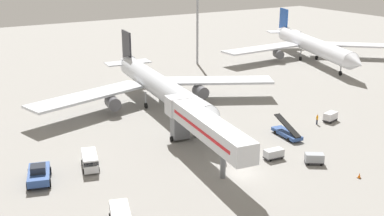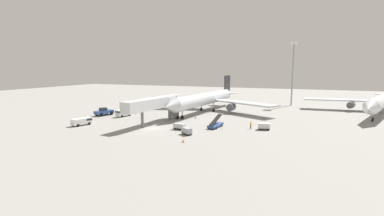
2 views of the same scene
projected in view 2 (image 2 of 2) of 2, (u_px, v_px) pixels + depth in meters
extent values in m
plane|color=gray|center=(153.00, 128.00, 67.87)|extent=(300.00, 300.00, 0.00)
cylinder|color=silver|center=(205.00, 99.00, 92.36)|extent=(7.89, 37.61, 4.01)
cone|color=silver|center=(170.00, 107.00, 74.11)|extent=(4.37, 4.81, 3.93)
cone|color=silver|center=(229.00, 93.00, 111.65)|extent=(4.51, 7.25, 3.81)
cube|color=#232328|center=(227.00, 84.00, 109.63)|extent=(0.92, 5.42, 6.41)
cube|color=silver|center=(232.00, 93.00, 108.57)|extent=(5.19, 4.42, 0.24)
cube|color=silver|center=(221.00, 93.00, 110.82)|extent=(5.19, 4.42, 0.24)
cube|color=silver|center=(244.00, 103.00, 89.48)|extent=(22.55, 15.41, 0.44)
cube|color=silver|center=(177.00, 99.00, 101.19)|extent=(23.27, 11.45, 0.44)
cylinder|color=#4C4C51|center=(231.00, 107.00, 90.15)|extent=(2.61, 3.23, 2.31)
cylinder|color=#4C4C51|center=(184.00, 104.00, 98.25)|extent=(2.61, 3.23, 2.31)
cylinder|color=gray|center=(182.00, 113.00, 79.98)|extent=(0.28, 0.28, 2.63)
cylinder|color=black|center=(182.00, 117.00, 80.17)|extent=(0.46, 1.13, 1.10)
cylinder|color=gray|center=(214.00, 106.00, 93.60)|extent=(0.28, 0.28, 2.63)
cylinder|color=black|center=(214.00, 110.00, 93.78)|extent=(0.46, 1.13, 1.10)
cylinder|color=gray|center=(201.00, 105.00, 95.75)|extent=(0.28, 0.28, 2.63)
cylinder|color=black|center=(201.00, 109.00, 95.94)|extent=(0.46, 1.13, 1.10)
cube|color=silver|center=(152.00, 104.00, 71.85)|extent=(5.34, 20.47, 2.70)
cube|color=red|center=(147.00, 103.00, 72.58)|extent=(2.02, 16.91, 0.44)
cube|color=silver|center=(175.00, 100.00, 81.16)|extent=(3.75, 3.18, 2.84)
cube|color=#232833|center=(177.00, 98.00, 82.25)|extent=(3.31, 0.62, 0.90)
cube|color=slate|center=(174.00, 111.00, 81.09)|extent=(2.74, 2.08, 3.69)
cylinder|color=black|center=(169.00, 117.00, 82.03)|extent=(0.39, 0.83, 0.80)
cylinder|color=black|center=(178.00, 117.00, 80.66)|extent=(0.39, 0.83, 0.80)
cylinder|color=slate|center=(142.00, 119.00, 68.81)|extent=(0.70, 0.70, 4.09)
cube|color=#2D4C8E|center=(104.00, 112.00, 86.57)|extent=(4.02, 6.09, 0.96)
cube|color=#232833|center=(103.00, 109.00, 86.22)|extent=(2.24, 2.23, 0.90)
cylinder|color=black|center=(101.00, 115.00, 84.47)|extent=(0.68, 1.17, 1.10)
cylinder|color=black|center=(97.00, 114.00, 85.97)|extent=(0.68, 1.17, 1.10)
cylinder|color=black|center=(111.00, 113.00, 87.30)|extent=(0.68, 1.17, 1.10)
cylinder|color=black|center=(107.00, 112.00, 88.80)|extent=(0.68, 1.17, 1.10)
cube|color=#2D4C8E|center=(216.00, 125.00, 68.91)|extent=(2.53, 6.06, 0.55)
cube|color=black|center=(216.00, 120.00, 68.72)|extent=(1.68, 6.01, 2.06)
cylinder|color=black|center=(215.00, 125.00, 70.92)|extent=(0.28, 0.62, 0.60)
cylinder|color=black|center=(222.00, 125.00, 70.06)|extent=(0.28, 0.62, 0.60)
cylinder|color=black|center=(209.00, 127.00, 67.83)|extent=(0.28, 0.62, 0.60)
cylinder|color=black|center=(216.00, 128.00, 66.97)|extent=(0.28, 0.62, 0.60)
cube|color=white|center=(81.00, 121.00, 71.36)|extent=(3.30, 5.22, 1.52)
cube|color=#1E232D|center=(87.00, 119.00, 72.58)|extent=(2.36, 2.07, 0.49)
cylinder|color=black|center=(85.00, 123.00, 73.21)|extent=(0.54, 0.75, 0.68)
cylinder|color=black|center=(89.00, 124.00, 72.03)|extent=(0.54, 0.75, 0.68)
cylinder|color=black|center=(74.00, 124.00, 70.89)|extent=(0.54, 0.75, 0.68)
cylinder|color=black|center=(78.00, 125.00, 69.71)|extent=(0.54, 0.75, 0.68)
cube|color=silver|center=(124.00, 113.00, 84.50)|extent=(3.04, 5.09, 1.82)
cube|color=#1E232D|center=(119.00, 112.00, 83.16)|extent=(2.24, 1.96, 0.58)
cylinder|color=black|center=(122.00, 116.00, 82.91)|extent=(0.50, 0.74, 0.68)
cylinder|color=black|center=(118.00, 116.00, 83.99)|extent=(0.50, 0.74, 0.68)
cylinder|color=black|center=(130.00, 115.00, 85.26)|extent=(0.50, 0.74, 0.68)
cylinder|color=black|center=(126.00, 114.00, 86.33)|extent=(0.50, 0.74, 0.68)
cube|color=#38383D|center=(179.00, 128.00, 66.66)|extent=(2.82, 1.55, 0.22)
cube|color=silver|center=(179.00, 126.00, 66.57)|extent=(2.82, 1.55, 1.03)
cylinder|color=black|center=(175.00, 129.00, 66.56)|extent=(0.37, 0.15, 0.36)
cylinder|color=black|center=(177.00, 128.00, 67.64)|extent=(0.37, 0.15, 0.36)
cylinder|color=black|center=(182.00, 130.00, 65.71)|extent=(0.37, 0.15, 0.36)
cylinder|color=black|center=(184.00, 129.00, 66.79)|extent=(0.37, 0.15, 0.36)
cube|color=#38383D|center=(187.00, 133.00, 61.49)|extent=(2.78, 2.47, 0.22)
cube|color=#999EA5|center=(187.00, 130.00, 61.40)|extent=(2.78, 2.47, 1.11)
cylinder|color=black|center=(182.00, 133.00, 61.90)|extent=(0.36, 0.30, 0.36)
cylinder|color=black|center=(187.00, 133.00, 62.55)|extent=(0.36, 0.30, 0.36)
cylinder|color=black|center=(187.00, 135.00, 60.46)|extent=(0.36, 0.30, 0.36)
cylinder|color=black|center=(191.00, 134.00, 61.11)|extent=(0.36, 0.30, 0.36)
cube|color=#38383D|center=(264.00, 129.00, 66.32)|extent=(2.90, 2.03, 0.22)
cube|color=silver|center=(264.00, 126.00, 66.22)|extent=(2.90, 2.03, 1.17)
cylinder|color=black|center=(267.00, 129.00, 66.86)|extent=(0.38, 0.21, 0.36)
cylinder|color=black|center=(268.00, 130.00, 65.58)|extent=(0.38, 0.21, 0.36)
cylinder|color=black|center=(260.00, 128.00, 67.09)|extent=(0.38, 0.21, 0.36)
cylinder|color=black|center=(260.00, 129.00, 65.82)|extent=(0.38, 0.21, 0.36)
cylinder|color=#1E2333|center=(251.00, 127.00, 67.47)|extent=(0.33, 0.33, 0.85)
cylinder|color=orange|center=(251.00, 124.00, 67.36)|extent=(0.43, 0.43, 0.67)
sphere|color=tan|center=(251.00, 122.00, 67.30)|extent=(0.23, 0.23, 0.23)
cube|color=black|center=(136.00, 115.00, 87.35)|extent=(0.41, 0.41, 0.03)
cone|color=orange|center=(136.00, 114.00, 87.30)|extent=(0.35, 0.35, 0.60)
cube|color=black|center=(183.00, 142.00, 55.19)|extent=(0.46, 0.46, 0.03)
cone|color=orange|center=(183.00, 140.00, 55.14)|extent=(0.39, 0.39, 0.67)
cube|color=black|center=(195.00, 118.00, 81.47)|extent=(0.45, 0.45, 0.03)
cone|color=orange|center=(195.00, 117.00, 81.42)|extent=(0.38, 0.38, 0.66)
cylinder|color=silver|center=(382.00, 101.00, 87.08)|extent=(16.24, 37.56, 4.02)
cone|color=silver|center=(369.00, 108.00, 71.09)|extent=(5.20, 5.57, 3.94)
cube|color=silver|center=(383.00, 94.00, 103.83)|extent=(5.88, 5.38, 0.24)
cube|color=silver|center=(340.00, 100.00, 98.06)|extent=(23.52, 6.78, 0.44)
cylinder|color=#4C4C51|center=(351.00, 105.00, 94.50)|extent=(2.97, 3.38, 2.17)
cylinder|color=gray|center=(373.00, 115.00, 76.28)|extent=(0.28, 0.28, 2.64)
cylinder|color=black|center=(373.00, 120.00, 76.46)|extent=(0.69, 1.15, 1.10)
cylinder|color=gray|center=(374.00, 107.00, 90.66)|extent=(0.28, 0.28, 2.64)
cylinder|color=black|center=(374.00, 111.00, 90.84)|extent=(0.69, 1.15, 1.10)
cylinder|color=#93969B|center=(292.00, 75.00, 108.80)|extent=(0.56, 0.56, 23.36)
cube|color=silver|center=(294.00, 43.00, 107.09)|extent=(2.40, 2.40, 1.00)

